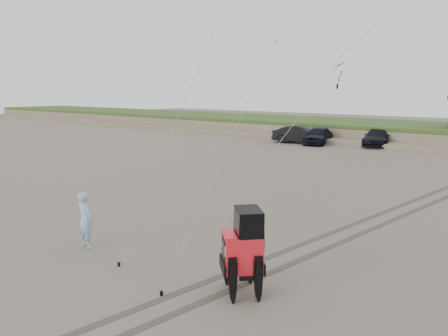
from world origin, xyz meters
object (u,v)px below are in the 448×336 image
at_px(truck_c, 377,138).
at_px(jeep, 242,260).
at_px(truck_b, 300,134).
at_px(man, 85,220).
at_px(truck_a, 318,135).

relative_size(truck_c, jeep, 1.15).
bearing_deg(truck_b, man, -177.44).
xyz_separation_m(jeep, man, (-5.93, -0.60, 0.06)).
bearing_deg(man, truck_c, -87.40).
relative_size(truck_c, man, 2.91).
xyz_separation_m(truck_b, jeep, (14.57, -28.99, 0.03)).
relative_size(truck_b, man, 2.74).
bearing_deg(jeep, truck_a, 156.58).
bearing_deg(jeep, man, -131.21).
bearing_deg(truck_b, truck_a, -91.06).
bearing_deg(truck_c, truck_a, -171.01).
height_order(truck_a, truck_b, truck_b).
bearing_deg(truck_a, man, -88.51).
distance_m(truck_a, man, 30.76).
height_order(truck_a, jeep, jeep).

